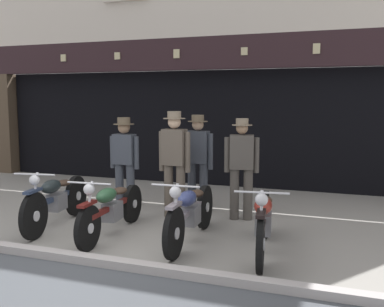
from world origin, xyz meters
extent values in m
cube|color=gray|center=(0.00, 5.00, -0.04)|extent=(23.89, 10.00, 0.08)
cube|color=#A7A09E|center=(0.00, 0.08, 0.01)|extent=(23.89, 0.16, 0.18)
cube|color=black|center=(0.00, 7.30, 1.30)|extent=(10.94, 4.00, 2.60)
cube|color=#4C3D2D|center=(-5.72, 5.18, 1.30)|extent=(0.44, 0.36, 2.60)
cube|color=black|center=(0.00, 5.55, 1.43)|extent=(10.46, 0.03, 2.18)
cube|color=black|center=(0.00, 5.12, 2.95)|extent=(11.89, 0.24, 0.70)
cube|color=#C6B789|center=(-3.74, 4.99, 2.95)|extent=(0.14, 0.03, 0.17)
cube|color=#C6B789|center=(-2.25, 4.99, 2.95)|extent=(0.14, 0.03, 0.16)
cube|color=#C6B789|center=(-0.77, 4.99, 2.95)|extent=(0.14, 0.03, 0.20)
cube|color=#C6B789|center=(0.76, 4.99, 2.95)|extent=(0.14, 0.03, 0.16)
cube|color=#C6B789|center=(2.22, 4.99, 2.95)|extent=(0.14, 0.03, 0.20)
cylinder|color=black|center=(-1.17, 0.62, 0.34)|extent=(0.18, 0.67, 0.67)
cylinder|color=silver|center=(-1.17, 0.62, 0.34)|extent=(0.12, 0.16, 0.15)
cylinder|color=black|center=(-1.39, 1.94, 0.34)|extent=(0.19, 0.68, 0.67)
cylinder|color=silver|center=(-1.39, 1.94, 0.34)|extent=(0.13, 0.16, 0.15)
cube|color=#26334B|center=(-1.28, 1.28, 0.46)|extent=(0.26, 1.23, 0.07)
cube|color=slate|center=(-1.28, 1.28, 0.39)|extent=(0.25, 0.35, 0.26)
ellipsoid|color=black|center=(-1.26, 1.12, 0.66)|extent=(0.29, 0.49, 0.20)
ellipsoid|color=#38281E|center=(-1.32, 1.52, 0.64)|extent=(0.25, 0.33, 0.10)
cube|color=#26334B|center=(-1.17, 0.62, 0.69)|extent=(0.16, 0.37, 0.04)
sphere|color=silver|center=(-1.18, 0.68, 0.84)|extent=(0.15, 0.15, 0.15)
cylinder|color=silver|center=(-1.18, 0.68, 0.92)|extent=(0.62, 0.12, 0.02)
cylinder|color=silver|center=(-1.18, 0.66, 0.63)|extent=(0.07, 0.24, 0.62)
cylinder|color=black|center=(-0.20, 0.47, 0.30)|extent=(0.11, 0.60, 0.60)
cylinder|color=silver|center=(-0.20, 0.47, 0.30)|extent=(0.11, 0.14, 0.13)
cylinder|color=black|center=(-0.30, 1.89, 0.30)|extent=(0.12, 0.60, 0.60)
cylinder|color=silver|center=(-0.30, 1.89, 0.30)|extent=(0.12, 0.14, 0.13)
cube|color=#591713|center=(-0.25, 1.18, 0.42)|extent=(0.16, 1.31, 0.07)
cube|color=slate|center=(-0.25, 1.18, 0.35)|extent=(0.22, 0.33, 0.26)
ellipsoid|color=#274E31|center=(-0.24, 1.01, 0.62)|extent=(0.25, 0.47, 0.20)
ellipsoid|color=#38281E|center=(-0.27, 1.43, 0.60)|extent=(0.22, 0.31, 0.10)
cube|color=#591713|center=(-0.20, 0.47, 0.62)|extent=(0.12, 0.37, 0.04)
sphere|color=silver|center=(-0.20, 0.53, 0.80)|extent=(0.15, 0.15, 0.15)
cylinder|color=silver|center=(-0.20, 0.53, 0.88)|extent=(0.62, 0.07, 0.02)
cylinder|color=silver|center=(-0.20, 0.51, 0.59)|extent=(0.05, 0.24, 0.62)
cylinder|color=black|center=(0.96, 0.57, 0.33)|extent=(0.10, 0.66, 0.65)
cylinder|color=silver|center=(0.96, 0.57, 0.33)|extent=(0.11, 0.15, 0.14)
cylinder|color=black|center=(0.89, 1.97, 0.33)|extent=(0.11, 0.66, 0.65)
cylinder|color=silver|center=(0.89, 1.97, 0.33)|extent=(0.12, 0.15, 0.14)
cube|color=gray|center=(0.93, 1.27, 0.45)|extent=(0.13, 1.29, 0.07)
cube|color=slate|center=(0.93, 1.27, 0.38)|extent=(0.22, 0.33, 0.26)
ellipsoid|color=navy|center=(0.94, 1.10, 0.65)|extent=(0.24, 0.47, 0.20)
ellipsoid|color=#38281E|center=(0.92, 1.52, 0.63)|extent=(0.21, 0.31, 0.10)
cube|color=gray|center=(0.96, 0.57, 0.67)|extent=(0.12, 0.36, 0.04)
sphere|color=silver|center=(0.96, 0.63, 0.83)|extent=(0.15, 0.15, 0.15)
cylinder|color=silver|center=(0.96, 0.63, 0.91)|extent=(0.62, 0.05, 0.02)
cylinder|color=silver|center=(0.96, 0.61, 0.62)|extent=(0.05, 0.26, 0.61)
cylinder|color=black|center=(2.04, 0.51, 0.33)|extent=(0.16, 0.67, 0.67)
cylinder|color=silver|center=(2.04, 0.51, 0.33)|extent=(0.12, 0.16, 0.15)
cylinder|color=black|center=(1.85, 1.84, 0.33)|extent=(0.17, 0.67, 0.67)
cylinder|color=silver|center=(1.85, 1.84, 0.33)|extent=(0.13, 0.16, 0.15)
cube|color=black|center=(1.95, 1.17, 0.45)|extent=(0.25, 1.24, 0.07)
cube|color=slate|center=(1.95, 1.17, 0.38)|extent=(0.24, 0.35, 0.26)
ellipsoid|color=maroon|center=(1.97, 1.01, 0.65)|extent=(0.28, 0.49, 0.20)
ellipsoid|color=#38281E|center=(1.91, 1.41, 0.63)|extent=(0.24, 0.33, 0.10)
cube|color=black|center=(2.04, 0.51, 0.69)|extent=(0.15, 0.37, 0.04)
sphere|color=silver|center=(2.03, 0.57, 0.83)|extent=(0.15, 0.15, 0.15)
cylinder|color=silver|center=(2.03, 0.57, 0.91)|extent=(0.62, 0.11, 0.02)
cylinder|color=silver|center=(2.04, 0.55, 0.62)|extent=(0.08, 0.29, 0.60)
cylinder|color=#3D424C|center=(-0.76, 2.71, 0.41)|extent=(0.15, 0.15, 0.82)
cylinder|color=#3D424C|center=(-0.98, 2.70, 0.41)|extent=(0.15, 0.15, 0.82)
cube|color=#3D424C|center=(-0.87, 2.71, 1.07)|extent=(0.39, 0.23, 0.54)
cube|color=silver|center=(-0.87, 2.82, 1.13)|extent=(0.14, 0.02, 0.30)
cube|color=black|center=(-0.87, 2.83, 1.12)|extent=(0.05, 0.01, 0.28)
cylinder|color=#3D424C|center=(-0.63, 2.72, 1.01)|extent=(0.09, 0.09, 0.58)
cylinder|color=#3D424C|center=(-1.10, 2.70, 1.01)|extent=(0.09, 0.09, 0.58)
sphere|color=#9E7A5B|center=(-0.87, 2.71, 1.45)|extent=(0.22, 0.22, 0.22)
cylinder|color=brown|center=(-0.87, 2.71, 1.51)|extent=(0.37, 0.37, 0.01)
cylinder|color=brown|center=(-0.87, 2.71, 1.57)|extent=(0.23, 0.23, 0.12)
cylinder|color=brown|center=(0.34, 2.38, 0.45)|extent=(0.15, 0.15, 0.90)
cylinder|color=brown|center=(0.12, 2.39, 0.45)|extent=(0.15, 0.15, 0.90)
cube|color=brown|center=(0.23, 2.38, 1.18)|extent=(0.39, 0.24, 0.59)
cube|color=silver|center=(0.24, 2.50, 1.25)|extent=(0.14, 0.03, 0.33)
cube|color=navy|center=(0.24, 2.51, 1.24)|extent=(0.05, 0.01, 0.31)
cylinder|color=brown|center=(0.47, 2.37, 1.10)|extent=(0.09, 0.09, 0.66)
cylinder|color=brown|center=(0.00, 2.39, 1.10)|extent=(0.09, 0.09, 0.66)
sphere|color=beige|center=(0.23, 2.38, 1.59)|extent=(0.21, 0.21, 0.21)
cylinder|color=#7F705B|center=(0.23, 2.38, 1.65)|extent=(0.36, 0.36, 0.01)
cylinder|color=#7F705B|center=(0.23, 2.38, 1.70)|extent=(0.22, 0.22, 0.12)
cylinder|color=#47423D|center=(1.41, 2.66, 0.43)|extent=(0.15, 0.15, 0.86)
cylinder|color=#47423D|center=(1.19, 2.61, 0.43)|extent=(0.15, 0.15, 0.86)
cube|color=#47423D|center=(1.30, 2.64, 1.11)|extent=(0.42, 0.30, 0.55)
cube|color=silver|center=(1.27, 2.75, 1.18)|extent=(0.14, 0.05, 0.31)
cube|color=#47234C|center=(1.27, 2.76, 1.17)|extent=(0.05, 0.02, 0.29)
cylinder|color=#47423D|center=(1.53, 2.69, 1.06)|extent=(0.09, 0.09, 0.57)
cylinder|color=#47423D|center=(1.07, 2.59, 1.06)|extent=(0.09, 0.09, 0.57)
sphere|color=#9E7A5B|center=(1.30, 2.64, 1.49)|extent=(0.19, 0.19, 0.19)
cylinder|color=#7F705B|center=(1.30, 2.64, 1.55)|extent=(0.32, 0.32, 0.01)
cylinder|color=#7F705B|center=(1.30, 2.64, 1.60)|extent=(0.20, 0.20, 0.10)
cylinder|color=#3D424C|center=(0.52, 3.03, 0.43)|extent=(0.15, 0.15, 0.86)
cylinder|color=#3D424C|center=(0.30, 3.03, 0.43)|extent=(0.15, 0.15, 0.86)
cube|color=#3D424C|center=(0.41, 3.03, 1.12)|extent=(0.38, 0.22, 0.57)
cube|color=silver|center=(0.41, 3.14, 1.19)|extent=(0.14, 0.02, 0.32)
cube|color=navy|center=(0.41, 3.16, 1.18)|extent=(0.05, 0.01, 0.29)
cylinder|color=#3D424C|center=(0.65, 3.03, 1.05)|extent=(0.09, 0.09, 0.63)
cylinder|color=#3D424C|center=(0.18, 3.03, 1.05)|extent=(0.09, 0.09, 0.63)
sphere|color=tan|center=(0.41, 3.03, 1.51)|extent=(0.20, 0.20, 0.20)
cylinder|color=brown|center=(0.41, 3.03, 1.57)|extent=(0.35, 0.35, 0.01)
cylinder|color=brown|center=(0.41, 3.03, 1.63)|extent=(0.21, 0.21, 0.11)
cube|color=silver|center=(2.03, 5.40, 1.60)|extent=(0.74, 0.02, 1.06)
cube|color=#511E19|center=(2.03, 5.39, 2.03)|extent=(0.74, 0.01, 0.20)
cube|color=beige|center=(3.06, 5.40, 1.73)|extent=(0.73, 0.02, 0.91)
cube|color=#232328|center=(3.06, 5.39, 2.08)|extent=(0.73, 0.01, 0.20)
camera|label=1|loc=(2.99, -4.35, 1.96)|focal=41.90mm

